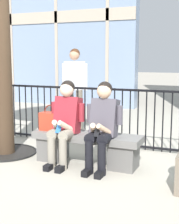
# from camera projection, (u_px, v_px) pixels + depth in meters

# --- Properties ---
(ground_plane) EXTENTS (60.00, 60.00, 0.00)m
(ground_plane) POSITION_uv_depth(u_px,v_px,m) (87.00, 163.00, 4.83)
(ground_plane) COLOR #A8A091
(stone_bench) EXTENTS (1.60, 0.44, 0.45)m
(stone_bench) POSITION_uv_depth(u_px,v_px,m) (87.00, 145.00, 4.78)
(stone_bench) COLOR slate
(stone_bench) RESTS_ON ground
(seated_person_with_phone) EXTENTS (0.52, 0.66, 1.21)m
(seated_person_with_phone) POSITION_uv_depth(u_px,v_px,m) (65.00, 120.00, 4.71)
(seated_person_with_phone) COLOR gray
(seated_person_with_phone) RESTS_ON ground
(seated_person_companion) EXTENTS (0.52, 0.66, 1.21)m
(seated_person_companion) POSITION_uv_depth(u_px,v_px,m) (102.00, 123.00, 4.49)
(seated_person_companion) COLOR black
(seated_person_companion) RESTS_ON ground
(handbag_on_bench) EXTENTS (0.32, 0.18, 0.39)m
(handbag_on_bench) POSITION_uv_depth(u_px,v_px,m) (51.00, 121.00, 4.94)
(handbag_on_bench) COLOR #B23823
(handbag_on_bench) RESTS_ON stone_bench
(bystander_at_railing) EXTENTS (0.55, 0.43, 1.71)m
(bystander_at_railing) POSITION_uv_depth(u_px,v_px,m) (75.00, 85.00, 6.56)
(bystander_at_railing) COLOR #6B6051
(bystander_at_railing) RESTS_ON ground
(plaza_railing) EXTENTS (7.07, 0.04, 1.02)m
(plaza_railing) POSITION_uv_depth(u_px,v_px,m) (111.00, 117.00, 5.69)
(plaza_railing) COLOR black
(plaza_railing) RESTS_ON ground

